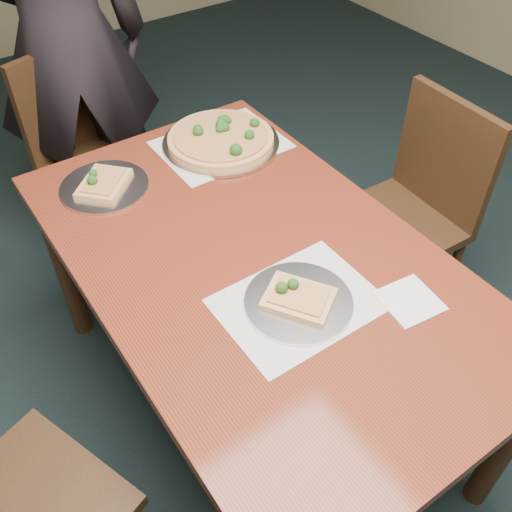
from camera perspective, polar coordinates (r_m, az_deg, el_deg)
dining_table at (r=1.65m, az=0.00°, el=-2.29°), size 0.90×1.50×0.75m
chair_far at (r=2.55m, az=-16.29°, el=10.52°), size 0.52×0.52×0.91m
chair_right at (r=2.21m, az=15.48°, el=4.98°), size 0.44×0.44×0.91m
diner at (r=2.47m, az=-18.66°, el=19.83°), size 0.76×0.60×1.85m
placemat_main at (r=2.03m, az=-3.51°, el=11.08°), size 0.42×0.32×0.00m
placemat_near at (r=1.47m, az=4.26°, el=-4.74°), size 0.40×0.30×0.00m
pizza_pan at (r=2.02m, az=-3.50°, el=11.62°), size 0.41×0.41×0.07m
slice_plate_near at (r=1.46m, az=4.23°, el=-4.38°), size 0.28×0.28×0.06m
slice_plate_far at (r=1.88m, az=-14.98°, el=6.89°), size 0.28×0.28×0.06m
napkin at (r=1.52m, az=15.10°, el=-4.36°), size 0.15×0.15×0.01m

